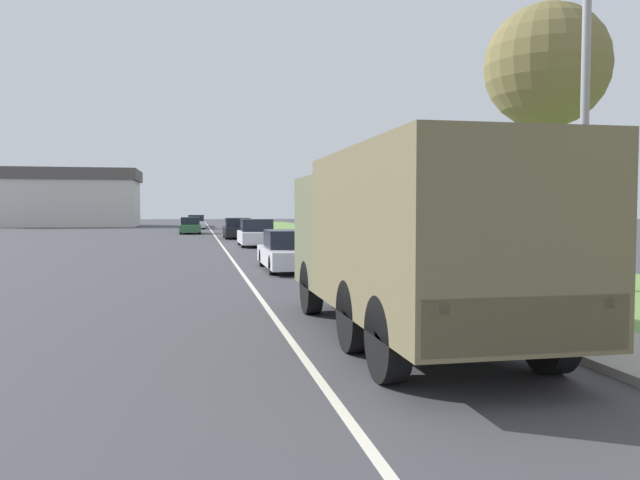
# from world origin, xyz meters

# --- Properties ---
(ground_plane) EXTENTS (180.00, 180.00, 0.00)m
(ground_plane) POSITION_xyz_m (0.00, 40.00, 0.00)
(ground_plane) COLOR #424247
(lane_centre_stripe) EXTENTS (0.12, 120.00, 0.00)m
(lane_centre_stripe) POSITION_xyz_m (0.00, 40.00, 0.00)
(lane_centre_stripe) COLOR silver
(lane_centre_stripe) RESTS_ON ground
(sidewalk_right) EXTENTS (1.80, 120.00, 0.12)m
(sidewalk_right) POSITION_xyz_m (4.50, 40.00, 0.06)
(sidewalk_right) COLOR #9E9B93
(sidewalk_right) RESTS_ON ground
(grass_strip_right) EXTENTS (7.00, 120.00, 0.02)m
(grass_strip_right) POSITION_xyz_m (8.90, 40.00, 0.01)
(grass_strip_right) COLOR #6B9347
(grass_strip_right) RESTS_ON ground
(military_truck) EXTENTS (2.45, 7.59, 2.96)m
(military_truck) POSITION_xyz_m (1.86, 10.05, 1.68)
(military_truck) COLOR #606647
(military_truck) RESTS_ON ground
(car_nearest_ahead) EXTENTS (1.79, 4.72, 1.37)m
(car_nearest_ahead) POSITION_xyz_m (1.70, 21.71, 0.63)
(car_nearest_ahead) COLOR silver
(car_nearest_ahead) RESTS_ON ground
(car_second_ahead) EXTENTS (1.91, 4.31, 1.53)m
(car_second_ahead) POSITION_xyz_m (1.89, 35.52, 0.69)
(car_second_ahead) COLOR silver
(car_second_ahead) RESTS_ON ground
(car_third_ahead) EXTENTS (1.93, 4.83, 1.45)m
(car_third_ahead) POSITION_xyz_m (1.48, 45.29, 0.66)
(car_third_ahead) COLOR black
(car_third_ahead) RESTS_ON ground
(car_fourth_ahead) EXTENTS (1.74, 4.50, 1.39)m
(car_fourth_ahead) POSITION_xyz_m (-1.91, 54.47, 0.64)
(car_fourth_ahead) COLOR #336B3D
(car_fourth_ahead) RESTS_ON ground
(car_farthest_ahead) EXTENTS (1.80, 4.47, 1.46)m
(car_farthest_ahead) POSITION_xyz_m (-1.41, 67.21, 0.66)
(car_farthest_ahead) COLOR silver
(car_farthest_ahead) RESTS_ON ground
(lamp_post) EXTENTS (1.69, 0.24, 6.38)m
(lamp_post) POSITION_xyz_m (4.52, 9.73, 3.97)
(lamp_post) COLOR gray
(lamp_post) RESTS_ON sidewalk_right
(tree_mid_right) EXTENTS (3.21, 3.21, 7.39)m
(tree_mid_right) POSITION_xyz_m (7.52, 15.47, 5.76)
(tree_mid_right) COLOR #4C3D2D
(tree_mid_right) RESTS_ON grass_strip_right
(building_distant) EXTENTS (18.18, 9.82, 6.81)m
(building_distant) POSITION_xyz_m (-17.24, 79.88, 3.45)
(building_distant) COLOR beige
(building_distant) RESTS_ON ground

